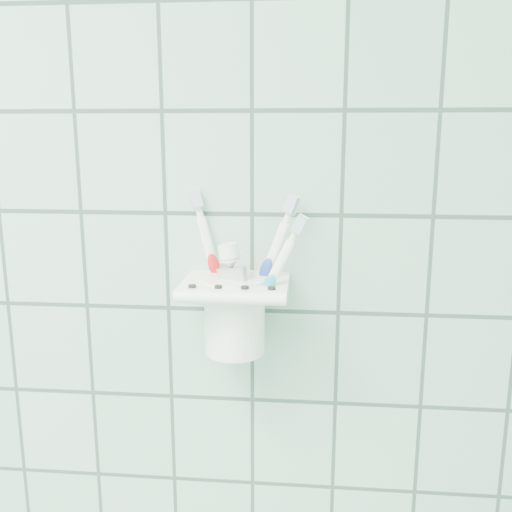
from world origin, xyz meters
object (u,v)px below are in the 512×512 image
(toothpaste_tube, at_px, (243,289))
(cup, at_px, (235,312))
(holder_bracket, at_px, (236,288))
(toothbrush_blue, at_px, (238,266))
(toothbrush_orange, at_px, (235,276))
(toothbrush_pink, at_px, (232,265))

(toothpaste_tube, bearing_deg, cup, 150.91)
(holder_bracket, relative_size, toothbrush_blue, 0.65)
(holder_bracket, bearing_deg, toothbrush_orange, -83.94)
(holder_bracket, height_order, cup, same)
(toothbrush_blue, xyz_separation_m, toothpaste_tube, (0.01, -0.02, -0.02))
(toothbrush_pink, xyz_separation_m, toothpaste_tube, (0.02, -0.03, -0.02))
(holder_bracket, bearing_deg, toothbrush_blue, 81.97)
(cup, bearing_deg, toothpaste_tube, -46.49)
(cup, relative_size, toothbrush_orange, 0.53)
(cup, distance_m, toothpaste_tube, 0.04)
(cup, distance_m, toothbrush_orange, 0.05)
(cup, bearing_deg, toothbrush_blue, 65.46)
(toothbrush_blue, height_order, toothpaste_tube, toothbrush_blue)
(toothbrush_blue, bearing_deg, holder_bracket, -75.21)
(toothbrush_pink, distance_m, toothbrush_orange, 0.03)
(cup, distance_m, toothbrush_blue, 0.06)
(toothbrush_orange, bearing_deg, holder_bracket, 107.37)
(holder_bracket, xyz_separation_m, toothbrush_pink, (-0.01, 0.02, 0.02))
(toothpaste_tube, bearing_deg, toothbrush_blue, 130.89)
(toothbrush_pink, height_order, toothbrush_blue, same)
(cup, height_order, toothbrush_blue, toothbrush_blue)
(holder_bracket, height_order, toothbrush_pink, toothbrush_pink)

